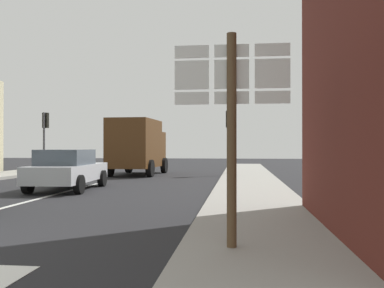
{
  "coord_description": "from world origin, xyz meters",
  "views": [
    {
      "loc": [
        6.01,
        -5.05,
        1.57
      ],
      "look_at": [
        4.0,
        12.46,
        1.69
      ],
      "focal_mm": 38.76,
      "sensor_mm": 36.0,
      "label": 1
    }
  ],
  "objects_px": {
    "delivery_truck": "(138,145)",
    "traffic_light_far_right": "(229,128)",
    "sedan_far": "(68,169)",
    "route_sign_post": "(232,117)",
    "traffic_light_far_left": "(45,128)"
  },
  "relations": [
    {
      "from": "delivery_truck",
      "to": "traffic_light_far_left",
      "type": "height_order",
      "value": "traffic_light_far_left"
    },
    {
      "from": "sedan_far",
      "to": "traffic_light_far_left",
      "type": "xyz_separation_m",
      "value": [
        -5.22,
        8.91,
        1.9
      ]
    },
    {
      "from": "route_sign_post",
      "to": "traffic_light_far_right",
      "type": "relative_size",
      "value": 0.91
    },
    {
      "from": "traffic_light_far_right",
      "to": "sedan_far",
      "type": "bearing_deg",
      "value": -124.2
    },
    {
      "from": "delivery_truck",
      "to": "traffic_light_far_right",
      "type": "bearing_deg",
      "value": 1.49
    },
    {
      "from": "traffic_light_far_right",
      "to": "delivery_truck",
      "type": "bearing_deg",
      "value": -178.51
    },
    {
      "from": "delivery_truck",
      "to": "traffic_light_far_left",
      "type": "xyz_separation_m",
      "value": [
        -5.79,
        0.76,
        1.01
      ]
    },
    {
      "from": "sedan_far",
      "to": "traffic_light_far_left",
      "type": "bearing_deg",
      "value": 120.38
    },
    {
      "from": "traffic_light_far_left",
      "to": "traffic_light_far_right",
      "type": "height_order",
      "value": "traffic_light_far_left"
    },
    {
      "from": "route_sign_post",
      "to": "traffic_light_far_left",
      "type": "distance_m",
      "value": 20.75
    },
    {
      "from": "delivery_truck",
      "to": "traffic_light_far_right",
      "type": "height_order",
      "value": "traffic_light_far_right"
    },
    {
      "from": "route_sign_post",
      "to": "traffic_light_far_right",
      "type": "distance_m",
      "value": 16.77
    },
    {
      "from": "delivery_truck",
      "to": "route_sign_post",
      "type": "distance_m",
      "value": 17.52
    },
    {
      "from": "sedan_far",
      "to": "delivery_truck",
      "type": "height_order",
      "value": "delivery_truck"
    },
    {
      "from": "sedan_far",
      "to": "traffic_light_far_right",
      "type": "relative_size",
      "value": 1.21
    }
  ]
}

